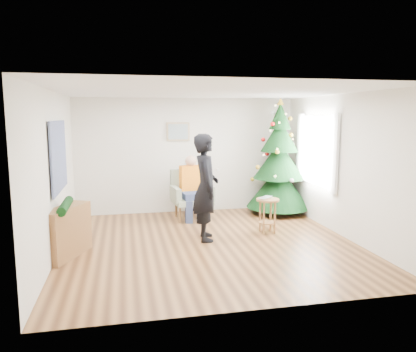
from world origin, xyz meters
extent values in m
plane|color=brown|center=(0.00, 0.00, 0.00)|extent=(5.00, 5.00, 0.00)
plane|color=white|center=(0.00, 0.00, 2.60)|extent=(5.00, 5.00, 0.00)
plane|color=silver|center=(0.00, 2.50, 1.30)|extent=(5.00, 0.00, 5.00)
plane|color=silver|center=(0.00, -2.50, 1.30)|extent=(5.00, 0.00, 5.00)
plane|color=silver|center=(-2.50, 0.00, 1.30)|extent=(0.00, 5.00, 5.00)
plane|color=silver|center=(2.50, 0.00, 1.30)|extent=(0.00, 5.00, 5.00)
cube|color=white|center=(2.47, 1.00, 1.50)|extent=(0.04, 1.30, 1.40)
cube|color=white|center=(2.44, 0.25, 1.50)|extent=(0.05, 0.25, 1.50)
cube|color=white|center=(2.44, 1.75, 1.50)|extent=(0.05, 0.25, 1.50)
cylinder|color=#3F2816|center=(2.01, 1.90, 0.17)|extent=(0.11, 0.11, 0.33)
cone|color=black|center=(2.01, 1.90, 0.61)|extent=(1.44, 1.44, 0.94)
cone|color=black|center=(2.01, 1.90, 1.22)|extent=(1.15, 1.15, 0.83)
cone|color=black|center=(2.01, 1.90, 1.77)|extent=(0.84, 0.84, 0.72)
cone|color=black|center=(2.01, 1.90, 2.21)|extent=(0.49, 0.49, 0.61)
cone|color=gold|center=(2.01, 1.90, 2.52)|extent=(0.15, 0.15, 0.15)
cylinder|color=brown|center=(1.22, 0.44, 0.63)|extent=(0.44, 0.44, 0.04)
cylinder|color=brown|center=(1.22, 0.44, 0.20)|extent=(0.33, 0.33, 0.02)
imported|color=silver|center=(1.22, 0.44, 0.67)|extent=(0.42, 0.41, 0.03)
cube|color=gray|center=(-0.01, 1.76, 0.40)|extent=(0.85, 0.80, 0.12)
cube|color=gray|center=(-0.05, 2.09, 0.74)|extent=(0.78, 0.22, 0.60)
cube|color=gray|center=(-0.37, 1.71, 0.56)|extent=(0.18, 0.61, 0.30)
cube|color=gray|center=(0.35, 1.80, 0.56)|extent=(0.18, 0.61, 0.30)
cube|color=navy|center=(-0.01, 1.67, 0.53)|extent=(0.49, 0.51, 0.14)
cube|color=orange|center=(-0.01, 1.91, 0.86)|extent=(0.49, 0.30, 0.55)
sphere|color=tan|center=(-0.01, 1.89, 1.24)|extent=(0.24, 0.24, 0.24)
imported|color=black|center=(-0.01, 0.26, 0.95)|extent=(0.51, 0.73, 1.90)
cube|color=white|center=(0.19, 0.23, 1.27)|extent=(0.05, 0.13, 0.04)
cube|color=brown|center=(-2.33, -0.18, 0.40)|extent=(0.69, 1.03, 0.80)
cylinder|color=black|center=(-2.33, -0.18, 0.82)|extent=(0.14, 0.90, 0.14)
cube|color=black|center=(-2.46, 0.30, 1.55)|extent=(0.03, 1.50, 1.15)
cube|color=tan|center=(-0.20, 2.47, 1.85)|extent=(0.52, 0.03, 0.42)
cube|color=gray|center=(-0.20, 2.45, 1.85)|extent=(0.44, 0.02, 0.34)
camera|label=1|loc=(-1.42, -6.66, 2.20)|focal=35.00mm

